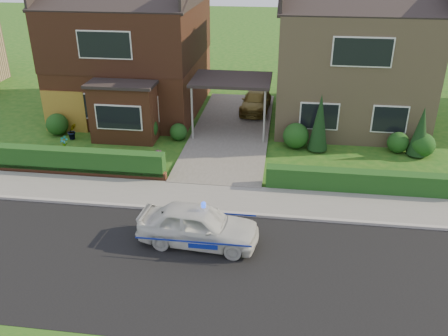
# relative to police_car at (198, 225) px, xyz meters

# --- Properties ---
(ground) EXTENTS (120.00, 120.00, 0.00)m
(ground) POSITION_rel_police_car_xyz_m (-0.12, -1.23, -0.66)
(ground) COLOR #195215
(ground) RESTS_ON ground
(road) EXTENTS (60.00, 6.00, 0.02)m
(road) POSITION_rel_police_car_xyz_m (-0.12, -1.23, -0.66)
(road) COLOR black
(road) RESTS_ON ground
(kerb) EXTENTS (60.00, 0.16, 0.12)m
(kerb) POSITION_rel_police_car_xyz_m (-0.12, 1.82, -0.60)
(kerb) COLOR #9E9993
(kerb) RESTS_ON ground
(sidewalk) EXTENTS (60.00, 2.00, 0.10)m
(sidewalk) POSITION_rel_police_car_xyz_m (-0.12, 2.87, -0.61)
(sidewalk) COLOR slate
(sidewalk) RESTS_ON ground
(driveway) EXTENTS (3.80, 12.00, 0.12)m
(driveway) POSITION_rel_police_car_xyz_m (-0.12, 9.77, -0.60)
(driveway) COLOR #666059
(driveway) RESTS_ON ground
(house_left) EXTENTS (7.50, 9.53, 7.25)m
(house_left) POSITION_rel_police_car_xyz_m (-5.91, 12.67, 3.16)
(house_left) COLOR brown
(house_left) RESTS_ON ground
(house_right) EXTENTS (7.50, 8.06, 7.25)m
(house_right) POSITION_rel_police_car_xyz_m (5.68, 12.76, 3.01)
(house_right) COLOR #9F8561
(house_right) RESTS_ON ground
(carport_link) EXTENTS (3.80, 3.00, 2.77)m
(carport_link) POSITION_rel_police_car_xyz_m (-0.12, 9.72, 2.00)
(carport_link) COLOR black
(carport_link) RESTS_ON ground
(garage_door) EXTENTS (2.20, 0.10, 2.10)m
(garage_door) POSITION_rel_police_car_xyz_m (-8.37, 8.73, 0.39)
(garage_door) COLOR olive
(garage_door) RESTS_ON ground
(dwarf_wall) EXTENTS (7.70, 0.25, 0.36)m
(dwarf_wall) POSITION_rel_police_car_xyz_m (-5.92, 4.07, -0.48)
(dwarf_wall) COLOR brown
(dwarf_wall) RESTS_ON ground
(hedge_left) EXTENTS (7.50, 0.55, 0.90)m
(hedge_left) POSITION_rel_police_car_xyz_m (-5.92, 4.22, -0.66)
(hedge_left) COLOR #133E16
(hedge_left) RESTS_ON ground
(hedge_right) EXTENTS (7.50, 0.55, 0.80)m
(hedge_right) POSITION_rel_police_car_xyz_m (5.68, 4.12, -0.66)
(hedge_right) COLOR #133E16
(hedge_right) RESTS_ON ground
(shrub_left_far) EXTENTS (1.08, 1.08, 1.08)m
(shrub_left_far) POSITION_rel_police_car_xyz_m (-8.62, 8.27, -0.12)
(shrub_left_far) COLOR #133E16
(shrub_left_far) RESTS_ON ground
(shrub_left_mid) EXTENTS (1.32, 1.32, 1.32)m
(shrub_left_mid) POSITION_rel_police_car_xyz_m (-4.12, 8.07, 0.00)
(shrub_left_mid) COLOR #133E16
(shrub_left_mid) RESTS_ON ground
(shrub_left_near) EXTENTS (0.84, 0.84, 0.84)m
(shrub_left_near) POSITION_rel_police_car_xyz_m (-2.52, 8.37, -0.24)
(shrub_left_near) COLOR #133E16
(shrub_left_near) RESTS_ON ground
(shrub_right_near) EXTENTS (1.20, 1.20, 1.20)m
(shrub_right_near) POSITION_rel_police_car_xyz_m (3.08, 8.17, -0.06)
(shrub_right_near) COLOR #133E16
(shrub_right_near) RESTS_ON ground
(shrub_right_mid) EXTENTS (0.96, 0.96, 0.96)m
(shrub_right_mid) POSITION_rel_police_car_xyz_m (7.68, 8.27, -0.18)
(shrub_right_mid) COLOR #133E16
(shrub_right_mid) RESTS_ON ground
(shrub_right_far) EXTENTS (1.08, 1.08, 1.08)m
(shrub_right_far) POSITION_rel_police_car_xyz_m (8.68, 7.97, -0.12)
(shrub_right_far) COLOR #133E16
(shrub_right_far) RESTS_ON ground
(conifer_a) EXTENTS (0.90, 0.90, 2.60)m
(conifer_a) POSITION_rel_police_car_xyz_m (4.08, 7.97, 0.64)
(conifer_a) COLOR black
(conifer_a) RESTS_ON ground
(conifer_b) EXTENTS (0.90, 0.90, 2.20)m
(conifer_b) POSITION_rel_police_car_xyz_m (8.48, 7.97, 0.44)
(conifer_b) COLOR black
(conifer_b) RESTS_ON ground
(police_car) EXTENTS (3.53, 3.95, 1.47)m
(police_car) POSITION_rel_police_car_xyz_m (0.00, 0.00, 0.00)
(police_car) COLOR silver
(police_car) RESTS_ON ground
(driveway_car) EXTENTS (1.69, 3.75, 1.07)m
(driveway_car) POSITION_rel_police_car_xyz_m (0.88, 12.95, -0.00)
(driveway_car) COLOR brown
(driveway_car) RESTS_ON driveway
(potted_plant_a) EXTENTS (0.41, 0.30, 0.74)m
(potted_plant_a) POSITION_rel_police_car_xyz_m (-7.36, 6.29, -0.29)
(potted_plant_a) COLOR gray
(potted_plant_a) RESTS_ON ground
(potted_plant_b) EXTENTS (0.57, 0.56, 0.81)m
(potted_plant_b) POSITION_rel_police_car_xyz_m (-7.64, 7.77, -0.25)
(potted_plant_b) COLOR gray
(potted_plant_b) RESTS_ON ground
(potted_plant_c) EXTENTS (0.62, 0.62, 0.81)m
(potted_plant_c) POSITION_rel_police_car_xyz_m (-2.62, 5.10, -0.25)
(potted_plant_c) COLOR gray
(potted_plant_c) RESTS_ON ground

